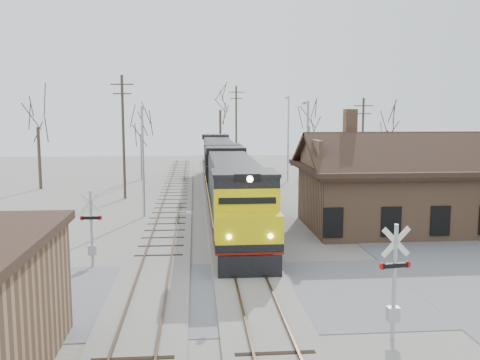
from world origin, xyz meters
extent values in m
plane|color=gray|center=(0.00, 0.00, 0.00)|extent=(140.00, 140.00, 0.00)
cube|color=slate|center=(0.00, 0.00, 0.01)|extent=(60.00, 9.00, 0.03)
cube|color=gray|center=(0.00, 15.00, 0.06)|extent=(3.40, 90.00, 0.12)
cube|color=#473323|center=(-0.72, 15.00, 0.17)|extent=(0.08, 90.00, 0.14)
cube|color=#473323|center=(0.72, 15.00, 0.17)|extent=(0.08, 90.00, 0.14)
cube|color=gray|center=(-4.50, 15.00, 0.06)|extent=(3.40, 90.00, 0.12)
cube|color=#473323|center=(-5.22, 15.00, 0.17)|extent=(0.08, 90.00, 0.14)
cube|color=#473323|center=(-3.78, 15.00, 0.17)|extent=(0.08, 90.00, 0.14)
cube|color=#90684A|center=(12.00, 12.00, 2.00)|extent=(14.00, 8.00, 4.00)
cube|color=black|center=(12.00, 12.00, 4.10)|extent=(15.20, 9.20, 0.30)
cube|color=black|center=(12.00, 9.70, 5.10)|extent=(15.00, 4.71, 2.66)
cube|color=black|center=(12.00, 14.30, 5.10)|extent=(15.00, 4.71, 2.66)
cube|color=#90684A|center=(8.00, 13.50, 6.80)|extent=(0.80, 0.80, 2.20)
cube|color=black|center=(0.00, 5.74, 0.59)|extent=(2.68, 4.29, 1.07)
cube|color=black|center=(0.00, 19.67, 0.59)|extent=(2.68, 4.29, 1.07)
cube|color=black|center=(0.00, 12.70, 1.45)|extent=(3.22, 21.44, 0.38)
cube|color=maroon|center=(0.00, 12.70, 1.21)|extent=(3.24, 21.44, 0.13)
cube|color=black|center=(0.00, 14.04, 3.11)|extent=(2.79, 15.54, 3.00)
cube|color=black|center=(0.00, 4.77, 3.11)|extent=(3.22, 3.00, 3.00)
cube|color=yellow|center=(0.00, 2.95, 2.20)|extent=(3.22, 1.93, 1.50)
cube|color=black|center=(0.00, 1.88, 0.59)|extent=(3.00, 0.25, 1.07)
cylinder|color=#FFF2CC|center=(0.00, 1.96, 4.72)|extent=(0.30, 0.10, 0.30)
cube|color=black|center=(0.00, 27.68, 0.59)|extent=(2.68, 4.29, 1.07)
cube|color=black|center=(0.00, 41.61, 0.59)|extent=(2.68, 4.29, 1.07)
cube|color=black|center=(0.00, 34.64, 1.45)|extent=(3.22, 21.44, 0.38)
cube|color=maroon|center=(0.00, 34.64, 1.21)|extent=(3.24, 21.44, 0.13)
cube|color=black|center=(0.00, 35.98, 3.11)|extent=(2.79, 15.54, 3.00)
cube|color=black|center=(0.00, 26.71, 3.11)|extent=(3.22, 3.00, 3.00)
cube|color=black|center=(0.00, 24.89, 2.20)|extent=(3.22, 1.93, 1.50)
cube|color=black|center=(0.00, 23.82, 0.59)|extent=(3.00, 0.25, 1.07)
cylinder|color=#A5A8AD|center=(4.22, -5.03, 2.03)|extent=(0.14, 0.14, 4.05)
cube|color=silver|center=(4.22, -5.03, 3.44)|extent=(1.05, 0.20, 1.06)
cube|color=silver|center=(4.22, -5.03, 3.44)|extent=(1.05, 0.20, 1.06)
cube|color=black|center=(4.22, -5.03, 2.63)|extent=(0.92, 0.28, 0.15)
cylinder|color=#B20C0C|center=(3.77, -5.10, 2.63)|extent=(0.25, 0.11, 0.24)
cylinder|color=#B20C0C|center=(4.67, -4.97, 2.63)|extent=(0.25, 0.11, 0.24)
cube|color=#A5A8AD|center=(4.22, -5.03, 0.91)|extent=(0.41, 0.30, 0.51)
cylinder|color=#A5A8AD|center=(-7.68, 4.55, 1.94)|extent=(0.14, 0.14, 3.87)
cube|color=silver|center=(-7.68, 4.55, 3.29)|extent=(1.01, 0.06, 1.01)
cube|color=silver|center=(-7.68, 4.55, 3.29)|extent=(1.01, 0.06, 1.01)
cube|color=black|center=(-7.68, 4.55, 2.52)|extent=(0.87, 0.17, 0.15)
cylinder|color=#B20C0C|center=(-7.25, 4.54, 2.52)|extent=(0.23, 0.08, 0.23)
cylinder|color=#B20C0C|center=(-8.12, 4.56, 2.52)|extent=(0.23, 0.08, 0.23)
cube|color=#A5A8AD|center=(-7.68, 4.55, 0.87)|extent=(0.39, 0.29, 0.48)
cylinder|color=#A5A8AD|center=(-6.28, 17.11, 4.06)|extent=(0.18, 0.18, 8.12)
cylinder|color=#A5A8AD|center=(-6.28, 18.01, 8.02)|extent=(0.12, 1.80, 0.12)
cube|color=#A5A8AD|center=(-6.28, 18.81, 7.92)|extent=(0.25, 0.50, 0.12)
cylinder|color=#A5A8AD|center=(6.27, 19.03, 4.27)|extent=(0.18, 0.18, 8.54)
cylinder|color=#A5A8AD|center=(6.27, 19.93, 8.44)|extent=(0.12, 1.80, 0.12)
cube|color=#A5A8AD|center=(6.27, 20.73, 8.34)|extent=(0.25, 0.50, 0.12)
cylinder|color=#A5A8AD|center=(7.75, 36.08, 4.66)|extent=(0.18, 0.18, 9.33)
cylinder|color=#A5A8AD|center=(7.75, 36.98, 9.23)|extent=(0.12, 1.80, 0.12)
cube|color=#A5A8AD|center=(7.75, 37.78, 9.13)|extent=(0.25, 0.50, 0.12)
cylinder|color=#382D23|center=(-8.74, 25.56, 5.42)|extent=(0.24, 0.24, 10.83)
cube|color=#382D23|center=(-8.74, 25.56, 10.03)|extent=(2.00, 0.10, 0.10)
cube|color=#382D23|center=(-8.74, 25.56, 9.23)|extent=(1.60, 0.10, 0.10)
cylinder|color=#382D23|center=(2.83, 46.79, 5.43)|extent=(0.24, 0.24, 10.87)
cube|color=#382D23|center=(2.83, 46.79, 10.07)|extent=(2.00, 0.10, 0.10)
cube|color=#382D23|center=(2.83, 46.79, 9.27)|extent=(1.60, 0.10, 0.10)
cylinder|color=#382D23|center=(14.63, 31.42, 4.52)|extent=(0.24, 0.24, 9.04)
cube|color=#382D23|center=(14.63, 31.42, 8.24)|extent=(2.00, 0.10, 0.10)
cube|color=#382D23|center=(14.63, 31.42, 7.44)|extent=(1.60, 0.10, 0.10)
cylinder|color=#382D23|center=(-17.89, 32.20, 3.08)|extent=(0.32, 0.32, 6.16)
cylinder|color=#382D23|center=(-8.44, 38.66, 2.56)|extent=(0.32, 0.32, 5.12)
cylinder|color=#382D23|center=(0.97, 50.63, 3.91)|extent=(0.32, 0.32, 7.81)
cylinder|color=#382D23|center=(11.63, 43.68, 2.90)|extent=(0.32, 0.32, 5.80)
cylinder|color=#382D23|center=(20.54, 40.52, 2.70)|extent=(0.32, 0.32, 5.39)
camera|label=1|loc=(-2.49, -22.06, 7.86)|focal=40.00mm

